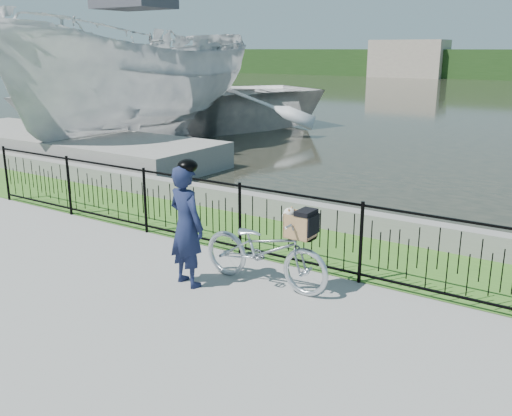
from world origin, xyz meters
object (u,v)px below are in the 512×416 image
Objects in this scene: dock at (66,146)px; boat_far at (170,99)px; bicycle_rig at (266,249)px; cyclist at (186,224)px; boat_near at (138,81)px.

dock is 0.69× the size of boat_far.
dock is at bearing 154.88° from bicycle_rig.
bicycle_rig is 1.11× the size of cyclist.
boat_far is (-11.15, 10.59, 0.71)m from bicycle_rig.
dock is 11.01m from bicycle_rig.
bicycle_rig is at bearing -25.12° from dock.
boat_far is at bearing 132.59° from cyclist.
boat_near reaches higher than cyclist.
boat_far reaches higher than dock.
cyclist is at bearing -147.86° from bicycle_rig.
cyclist is 15.15m from boat_far.
boat_near reaches higher than dock.
bicycle_rig reaches higher than dock.
boat_near is (-8.29, 7.52, 1.26)m from cyclist.
boat_far is (-1.96, 3.63, -0.90)m from boat_near.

